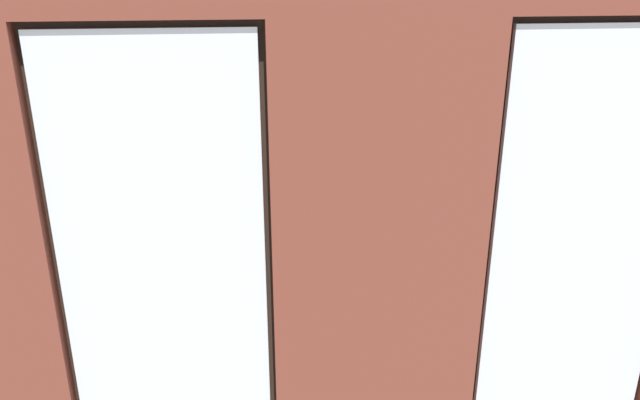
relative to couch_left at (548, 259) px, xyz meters
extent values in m
cube|color=brown|center=(2.30, -0.18, -0.38)|extent=(6.60, 6.36, 0.10)
cube|color=brown|center=(2.30, 2.62, 1.24)|extent=(0.98, 0.16, 3.14)
cube|color=white|center=(1.34, 2.66, 1.40)|extent=(0.88, 0.03, 2.11)
cube|color=#38281E|center=(1.34, 2.60, 1.40)|extent=(0.94, 0.04, 2.17)
cube|color=white|center=(3.26, 2.66, 1.40)|extent=(0.88, 0.03, 2.11)
cube|color=#38281E|center=(3.26, 2.60, 1.40)|extent=(0.94, 0.04, 2.17)
cube|color=black|center=(2.30, 2.53, 1.70)|extent=(0.46, 0.03, 0.63)
cube|color=orange|center=(2.30, 2.51, 1.70)|extent=(0.40, 0.01, 0.57)
cube|color=black|center=(2.34, 1.92, 0.19)|extent=(0.22, 0.85, 0.24)
cube|color=black|center=(2.79, 1.88, 0.15)|extent=(0.62, 0.65, 0.12)
cube|color=black|center=(3.46, 1.88, 0.15)|extent=(0.62, 0.65, 0.12)
cube|color=black|center=(0.05, 0.00, -0.12)|extent=(0.97, 1.92, 0.42)
cube|color=black|center=(-0.27, -0.02, 0.28)|extent=(0.36, 1.88, 0.38)
cube|color=black|center=(0.10, -0.82, 0.19)|extent=(0.86, 0.28, 0.24)
cube|color=black|center=(-0.01, 0.82, 0.19)|extent=(0.86, 0.28, 0.24)
cube|color=black|center=(0.11, -0.35, 0.15)|extent=(0.69, 0.70, 0.12)
cube|color=black|center=(0.07, 0.36, 0.15)|extent=(0.69, 0.70, 0.12)
cube|color=#A87547|center=(2.21, -0.31, 0.11)|extent=(1.50, 0.79, 0.04)
cube|color=#A87547|center=(1.52, -0.65, -0.12)|extent=(0.07, 0.07, 0.42)
cube|color=#A87547|center=(2.90, -0.65, -0.12)|extent=(0.07, 0.07, 0.42)
cube|color=#A87547|center=(1.52, 0.02, -0.12)|extent=(0.07, 0.07, 0.42)
cube|color=#A87547|center=(2.90, 0.02, -0.12)|extent=(0.07, 0.07, 0.42)
cylinder|color=#4C4C51|center=(1.80, -0.45, 0.18)|extent=(0.09, 0.09, 0.10)
cylinder|color=#B7333D|center=(2.21, -0.31, 0.19)|extent=(0.08, 0.08, 0.13)
cylinder|color=beige|center=(2.40, -0.41, 0.17)|extent=(0.13, 0.13, 0.09)
sphere|color=#3D8E42|center=(2.40, -0.41, 0.29)|extent=(0.15, 0.15, 0.15)
cube|color=#59595B|center=(2.10, -0.19, 0.14)|extent=(0.08, 0.18, 0.02)
cube|color=black|center=(4.95, -0.29, -0.08)|extent=(0.92, 0.42, 0.50)
cube|color=black|center=(4.95, -0.29, 0.19)|extent=(0.43, 0.20, 0.05)
cube|color=black|center=(4.95, -0.29, 0.25)|extent=(0.06, 0.04, 0.06)
cube|color=black|center=(4.95, -0.29, 0.58)|extent=(0.98, 0.04, 0.61)
cube|color=black|center=(4.95, -0.32, 0.58)|extent=(0.93, 0.01, 0.56)
cylinder|color=olive|center=(3.28, -2.06, -0.19)|extent=(0.54, 0.54, 0.28)
ellipsoid|color=white|center=(3.28, -2.06, 0.16)|extent=(1.19, 1.19, 0.48)
ellipsoid|color=navy|center=(3.37, -2.06, 0.28)|extent=(0.44, 0.44, 0.18)
cylinder|color=brown|center=(0.40, -1.38, -0.23)|extent=(0.21, 0.21, 0.20)
cylinder|color=brown|center=(0.40, -1.38, -0.05)|extent=(0.03, 0.03, 0.15)
ellipsoid|color=#337F38|center=(0.40, -1.38, 0.16)|extent=(0.40, 0.40, 0.27)
cylinder|color=beige|center=(4.40, 0.61, -0.14)|extent=(0.34, 0.34, 0.37)
cylinder|color=brown|center=(4.40, 0.61, 0.31)|extent=(0.06, 0.06, 0.53)
cone|color=#286B2D|center=(4.63, 0.62, 0.78)|extent=(0.57, 0.18, 0.54)
cone|color=#286B2D|center=(4.56, 0.75, 0.80)|extent=(0.52, 0.48, 0.57)
cone|color=#286B2D|center=(4.39, 0.83, 0.79)|extent=(0.21, 0.56, 0.56)
cone|color=#286B2D|center=(4.23, 0.69, 0.82)|extent=(0.53, 0.37, 0.59)
cone|color=#286B2D|center=(4.17, 0.53, 0.76)|extent=(0.62, 0.36, 0.50)
cone|color=#286B2D|center=(4.37, 0.44, 0.82)|extent=(0.25, 0.52, 0.60)
cone|color=#286B2D|center=(4.52, 0.42, 0.78)|extent=(0.44, 0.58, 0.54)
cylinder|color=#47423D|center=(1.39, -1.19, -0.25)|extent=(0.17, 0.17, 0.16)
cylinder|color=brown|center=(1.39, -1.19, -0.11)|extent=(0.02, 0.02, 0.11)
ellipsoid|color=#1E5B28|center=(1.39, -1.19, 0.06)|extent=(0.36, 0.36, 0.24)
cylinder|color=#9E5638|center=(-0.15, -2.36, -0.20)|extent=(0.26, 0.26, 0.26)
cylinder|color=brown|center=(-0.15, -2.36, 0.02)|extent=(0.04, 0.04, 0.17)
ellipsoid|color=#3D8E42|center=(-0.15, -2.36, 0.33)|extent=(0.60, 0.60, 0.46)
cylinder|color=beige|center=(4.65, -2.31, -0.17)|extent=(0.32, 0.32, 0.33)
cylinder|color=brown|center=(4.65, -2.31, 0.15)|extent=(0.06, 0.06, 0.30)
cone|color=#337F38|center=(4.81, -2.30, 0.54)|extent=(0.42, 0.12, 0.55)
cone|color=#337F38|center=(4.67, -2.08, 0.47)|extent=(0.16, 0.54, 0.44)
cone|color=#337F38|center=(4.42, -2.29, 0.47)|extent=(0.54, 0.16, 0.44)
cone|color=#337F38|center=(4.65, -2.53, 0.49)|extent=(0.11, 0.51, 0.47)
cylinder|color=brown|center=(1.78, 1.92, 0.33)|extent=(0.06, 0.06, 0.52)
cone|color=#337F38|center=(1.99, 1.90, 0.79)|extent=(0.50, 0.14, 0.49)
cone|color=#337F38|center=(1.90, 2.07, 0.80)|extent=(0.38, 0.43, 0.51)
cone|color=#337F38|center=(1.64, 2.10, 0.77)|extent=(0.40, 0.48, 0.45)
cone|color=#337F38|center=(1.54, 1.95, 0.76)|extent=(0.54, 0.18, 0.44)
cone|color=#337F38|center=(1.66, 1.73, 0.78)|extent=(0.36, 0.48, 0.47)
cone|color=#337F38|center=(1.88, 1.79, 0.83)|extent=(0.35, 0.39, 0.55)
camera|label=1|loc=(2.89, 5.16, 2.69)|focal=35.00mm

